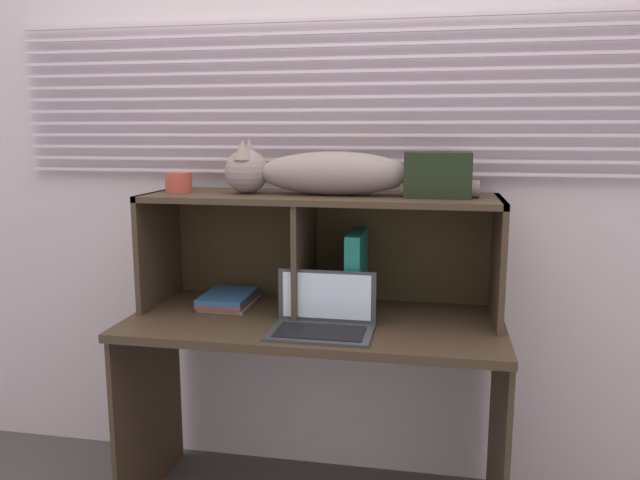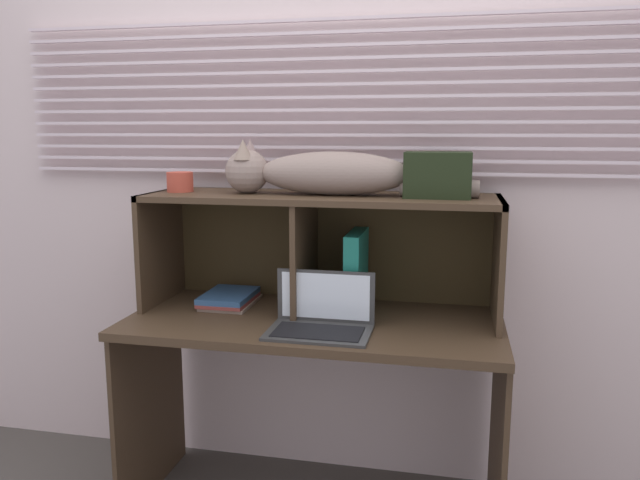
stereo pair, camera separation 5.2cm
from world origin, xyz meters
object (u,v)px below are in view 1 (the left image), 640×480
storage_box (438,175)px  cat (318,173)px  binder_upright (356,272)px  laptop (323,320)px  book_stack (229,299)px  small_basket (179,182)px

storage_box → cat: bearing=180.0°
cat → binder_upright: (0.14, 0.00, -0.36)m
laptop → book_stack: size_ratio=1.33×
storage_box → book_stack: bearing=179.9°
book_stack → small_basket: small_basket is taller
laptop → storage_box: 0.64m
storage_box → binder_upright: bearing=180.0°
cat → book_stack: size_ratio=3.58×
cat → small_basket: 0.54m
cat → storage_box: cat is taller
binder_upright → storage_box: 0.46m
binder_upright → cat: bearing=180.0°
cat → laptop: cat is taller
laptop → storage_box: size_ratio=1.51×
small_basket → storage_box: bearing=0.0°
laptop → small_basket: small_basket is taller
cat → book_stack: 0.60m
cat → laptop: bearing=-75.4°
laptop → cat: bearing=104.6°
small_basket → cat: bearing=0.0°
book_stack → cat: bearing=-0.1°
small_basket → storage_box: 0.96m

